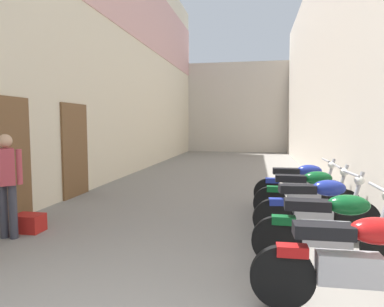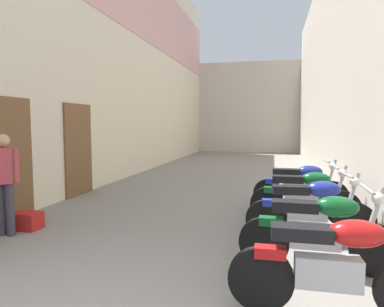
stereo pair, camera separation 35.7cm
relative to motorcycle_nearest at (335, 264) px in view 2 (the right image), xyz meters
name	(u,v)px [view 2 (the right image)]	position (x,y,z in m)	size (l,w,h in m)	color
ground_plane	(216,185)	(-2.10, 6.26, -0.50)	(35.35, 35.35, 0.00)	gray
building_left	(135,51)	(-5.33, 8.22, 3.76)	(0.45, 19.35, 8.46)	beige
building_right	(331,66)	(1.14, 8.26, 2.99)	(0.45, 19.35, 6.98)	beige
building_far_end	(249,108)	(-2.10, 18.94, 2.25)	(9.08, 2.00, 5.49)	beige
motorcycle_nearest	(335,264)	(0.00, 0.00, 0.00)	(1.85, 0.58, 1.04)	black
motorcycle_second	(320,230)	(0.00, 0.99, 0.00)	(1.85, 0.58, 1.04)	black
motorcycle_third	(311,208)	(0.00, 2.03, 0.00)	(1.85, 0.58, 1.04)	black
motorcycle_fourth	(305,195)	(0.00, 2.99, 0.00)	(1.85, 0.58, 1.04)	black
motorcycle_fifth	(301,185)	(0.00, 3.95, 0.00)	(1.85, 0.58, 1.04)	black
pedestrian_mid_alley	(4,177)	(-4.54, 1.23, 0.42)	(0.52, 0.38, 1.57)	#383842
plastic_crate	(27,221)	(-4.45, 1.56, -0.36)	(0.44, 0.32, 0.28)	red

